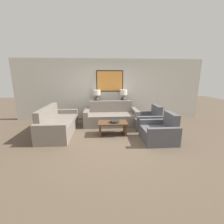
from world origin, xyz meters
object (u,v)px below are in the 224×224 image
object	(u,v)px
table_lamp_left	(97,95)
coffee_table	(113,126)
couch_by_back_wall	(111,117)
decorative_bowl	(115,121)
armchair_near_back_wall	(148,121)
table_lamp_right	(123,95)
couch_by_side	(58,124)
console_table	(110,111)
armchair_near_camera	(160,132)

from	to	relation	value
table_lamp_left	coffee_table	distance (m)	2.03
table_lamp_left	couch_by_back_wall	distance (m)	1.20
decorative_bowl	armchair_near_back_wall	distance (m)	1.47
table_lamp_right	couch_by_side	distance (m)	2.98
table_lamp_right	coffee_table	xyz separation A→B (m)	(-0.60, -1.79, -0.79)
couch_by_side	decorative_bowl	bearing A→B (deg)	-9.71
coffee_table	armchair_near_back_wall	xyz separation A→B (m)	(1.37, 0.59, -0.03)
armchair_near_back_wall	couch_by_side	bearing A→B (deg)	-174.29
console_table	armchair_near_camera	distance (m)	2.74
couch_by_back_wall	decorative_bowl	xyz separation A→B (m)	(0.04, -1.15, 0.17)
console_table	couch_by_back_wall	world-z (taller)	couch_by_back_wall
console_table	armchair_near_camera	world-z (taller)	armchair_near_camera
console_table	armchair_near_camera	size ratio (longest dim) A/B	1.72
decorative_bowl	armchair_near_back_wall	size ratio (longest dim) A/B	0.31
table_lamp_left	coffee_table	world-z (taller)	table_lamp_left
table_lamp_right	armchair_near_back_wall	size ratio (longest dim) A/B	0.59
couch_by_back_wall	coffee_table	xyz separation A→B (m)	(-0.02, -1.10, 0.00)
console_table	decorative_bowl	xyz separation A→B (m)	(0.04, -1.84, 0.09)
decorative_bowl	armchair_near_camera	size ratio (longest dim) A/B	0.31
armchair_near_back_wall	table_lamp_left	bearing A→B (deg)	148.18
console_table	coffee_table	world-z (taller)	console_table
table_lamp_left	console_table	bearing A→B (deg)	0.00
table_lamp_left	armchair_near_camera	xyz separation A→B (m)	(1.92, -2.38, -0.82)
table_lamp_right	decorative_bowl	world-z (taller)	table_lamp_right
couch_by_back_wall	coffee_table	size ratio (longest dim) A/B	2.22
console_table	armchair_near_back_wall	world-z (taller)	armchair_near_back_wall
table_lamp_right	decorative_bowl	xyz separation A→B (m)	(-0.54, -1.84, -0.63)
table_lamp_right	decorative_bowl	distance (m)	2.02
table_lamp_left	couch_by_back_wall	world-z (taller)	table_lamp_left
couch_by_side	coffee_table	size ratio (longest dim) A/B	2.22
couch_by_side	armchair_near_camera	world-z (taller)	couch_by_side
couch_by_back_wall	coffee_table	world-z (taller)	couch_by_back_wall
coffee_table	couch_by_back_wall	bearing A→B (deg)	88.81
console_table	couch_by_side	bearing A→B (deg)	-140.93
table_lamp_left	decorative_bowl	bearing A→B (deg)	-71.46
couch_by_back_wall	armchair_near_back_wall	size ratio (longest dim) A/B	2.15
console_table	table_lamp_right	xyz separation A→B (m)	(0.58, -0.00, 0.72)
console_table	armchair_near_camera	bearing A→B (deg)	-60.54
armchair_near_camera	console_table	bearing A→B (deg)	119.46
armchair_near_camera	decorative_bowl	bearing A→B (deg)	157.55
couch_by_back_wall	armchair_near_back_wall	bearing A→B (deg)	-20.55
coffee_table	decorative_bowl	distance (m)	0.18
decorative_bowl	couch_by_back_wall	bearing A→B (deg)	91.87
table_lamp_right	armchair_near_camera	distance (m)	2.63
table_lamp_right	decorative_bowl	size ratio (longest dim) A/B	1.91
couch_by_back_wall	decorative_bowl	distance (m)	1.16
table_lamp_left	couch_by_back_wall	xyz separation A→B (m)	(0.58, -0.69, -0.79)
couch_by_side	armchair_near_camera	bearing A→B (deg)	-15.09
console_table	armchair_near_back_wall	xyz separation A→B (m)	(1.34, -1.19, -0.10)
couch_by_back_wall	decorative_bowl	bearing A→B (deg)	-88.13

